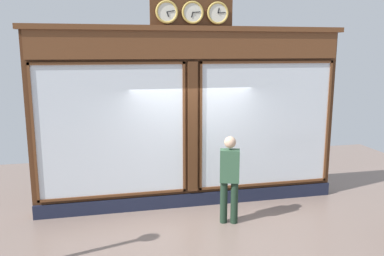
% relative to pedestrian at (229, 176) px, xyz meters
% --- Properties ---
extents(shop_facade, '(6.49, 0.42, 4.28)m').
position_rel_pedestrian_xyz_m(shop_facade, '(0.50, -1.10, 0.95)').
color(shop_facade, '#4C2B16').
rests_on(shop_facade, ground_plane).
extents(pedestrian, '(0.41, 0.32, 1.69)m').
position_rel_pedestrian_xyz_m(pedestrian, '(0.00, 0.00, 0.00)').
color(pedestrian, '#1C2F21').
rests_on(pedestrian, ground_plane).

